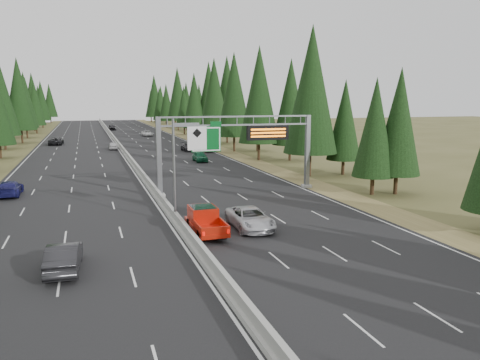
{
  "coord_description": "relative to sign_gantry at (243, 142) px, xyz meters",
  "views": [
    {
      "loc": [
        -6.26,
        -10.07,
        9.55
      ],
      "look_at": [
        3.65,
        20.0,
        4.04
      ],
      "focal_mm": 35.0,
      "sensor_mm": 36.0,
      "label": 1
    }
  ],
  "objects": [
    {
      "name": "road",
      "position": [
        -8.92,
        45.12,
        -5.23
      ],
      "size": [
        32.0,
        260.0,
        0.08
      ],
      "primitive_type": "cube",
      "color": "black",
      "rests_on": "ground"
    },
    {
      "name": "shoulder_right",
      "position": [
        8.88,
        45.12,
        -5.24
      ],
      "size": [
        3.6,
        260.0,
        0.06
      ],
      "primitive_type": "cube",
      "color": "olive",
      "rests_on": "ground"
    },
    {
      "name": "shoulder_left",
      "position": [
        -26.72,
        45.12,
        -5.24
      ],
      "size": [
        3.6,
        260.0,
        0.06
      ],
      "primitive_type": "cube",
      "color": "#4A4822",
      "rests_on": "ground"
    },
    {
      "name": "median_barrier",
      "position": [
        -8.92,
        45.12,
        -4.85
      ],
      "size": [
        0.7,
        260.0,
        0.85
      ],
      "color": "gray",
      "rests_on": "road"
    },
    {
      "name": "sign_gantry",
      "position": [
        0.0,
        0.0,
        0.0
      ],
      "size": [
        16.75,
        0.98,
        7.8
      ],
      "color": "slate",
      "rests_on": "road"
    },
    {
      "name": "hov_sign_pole",
      "position": [
        -8.33,
        -9.92,
        -0.54
      ],
      "size": [
        2.8,
        0.5,
        8.0
      ],
      "color": "slate",
      "rests_on": "road"
    },
    {
      "name": "tree_row_right",
      "position": [
        12.95,
        40.06,
        4.2
      ],
      "size": [
        11.74,
        242.96,
        18.95
      ],
      "color": "black",
      "rests_on": "ground"
    },
    {
      "name": "silver_minivan",
      "position": [
        -3.97,
        -13.32,
        -4.42
      ],
      "size": [
        2.57,
        5.55,
        1.54
      ],
      "primitive_type": "imported",
      "rotation": [
        0.0,
        0.0,
        -0.0
      ],
      "color": "silver",
      "rests_on": "road"
    },
    {
      "name": "red_pickup",
      "position": [
        -7.42,
        -13.22,
        -4.19
      ],
      "size": [
        1.97,
        5.52,
        1.8
      ],
      "color": "black",
      "rests_on": "road"
    },
    {
      "name": "car_ahead_green",
      "position": [
        1.26,
        24.46,
        -4.43
      ],
      "size": [
        1.83,
        4.47,
        1.52
      ],
      "primitive_type": "imported",
      "rotation": [
        0.0,
        0.0,
        -0.01
      ],
      "color": "#145A36",
      "rests_on": "road"
    },
    {
      "name": "car_ahead_dkred",
      "position": [
        5.58,
        37.19,
        -4.48
      ],
      "size": [
        1.84,
        4.43,
        1.42
      ],
      "primitive_type": "imported",
      "rotation": [
        0.0,
        0.0,
        0.08
      ],
      "color": "#58160C",
      "rests_on": "road"
    },
    {
      "name": "car_ahead_dkgrey",
      "position": [
        2.57,
        39.58,
        -4.48
      ],
      "size": [
        2.11,
        4.94,
        1.42
      ],
      "primitive_type": "imported",
      "rotation": [
        0.0,
        0.0,
        0.02
      ],
      "color": "black",
      "rests_on": "road"
    },
    {
      "name": "car_ahead_white",
      "position": [
        -0.18,
        77.2,
        -4.48
      ],
      "size": [
        2.52,
        5.17,
        1.42
      ],
      "primitive_type": "imported",
      "rotation": [
        0.0,
        0.0,
        0.03
      ],
      "color": "white",
      "rests_on": "road"
    },
    {
      "name": "car_ahead_far",
      "position": [
        -7.42,
        104.41,
        -4.38
      ],
      "size": [
        2.34,
        4.89,
        1.61
      ],
      "primitive_type": "imported",
      "rotation": [
        0.0,
        0.0,
        0.1
      ],
      "color": "black",
      "rests_on": "road"
    },
    {
      "name": "car_onc_near",
      "position": [
        -16.7,
        -18.26,
        -4.39
      ],
      "size": [
        1.98,
        4.97,
        1.61
      ],
      "primitive_type": "imported",
      "rotation": [
        0.0,
        0.0,
        3.08
      ],
      "color": "black",
      "rests_on": "road"
    },
    {
      "name": "car_onc_blue",
      "position": [
        -22.62,
        5.28,
        -4.45
      ],
      "size": [
        2.1,
        5.12,
        1.48
      ],
      "primitive_type": "imported",
      "rotation": [
        0.0,
        0.0,
        3.14
      ],
      "color": "navy",
      "rests_on": "road"
    },
    {
      "name": "car_onc_white",
      "position": [
        -10.42,
        46.43,
        -4.47
      ],
      "size": [
        1.79,
        4.24,
        1.43
      ],
      "primitive_type": "imported",
      "rotation": [
        0.0,
        0.0,
        3.12
      ],
      "color": "#BBBBBB",
      "rests_on": "road"
    },
    {
      "name": "car_onc_far",
      "position": [
        -21.16,
        59.7,
        -4.4
      ],
      "size": [
        3.01,
        5.84,
        1.57
      ],
      "primitive_type": "imported",
      "rotation": [
        0.0,
        0.0,
        3.07
      ],
      "color": "black",
      "rests_on": "road"
    }
  ]
}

